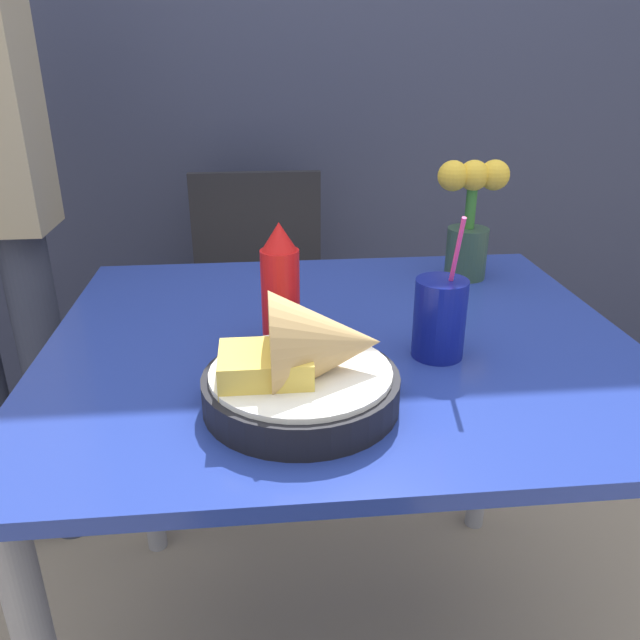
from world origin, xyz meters
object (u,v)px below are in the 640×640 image
(flower_vase, at_px, (470,217))
(chair_far_window, at_px, (259,297))
(food_basket, at_px, (309,368))
(ketchup_bottle, at_px, (280,287))
(drink_cup, at_px, (439,321))

(flower_vase, bearing_deg, chair_far_window, 128.27)
(food_basket, relative_size, flower_vase, 1.08)
(food_basket, height_order, flower_vase, flower_vase)
(chair_far_window, distance_m, flower_vase, 0.82)
(chair_far_window, bearing_deg, ketchup_bottle, -87.37)
(food_basket, bearing_deg, chair_far_window, 93.73)
(chair_far_window, relative_size, drink_cup, 3.78)
(ketchup_bottle, bearing_deg, flower_vase, 35.97)
(drink_cup, distance_m, flower_vase, 0.41)
(flower_vase, bearing_deg, drink_cup, -113.87)
(chair_far_window, xyz_separation_m, flower_vase, (0.45, -0.57, 0.38))
(chair_far_window, height_order, ketchup_bottle, ketchup_bottle)
(chair_far_window, bearing_deg, flower_vase, -51.73)
(ketchup_bottle, xyz_separation_m, drink_cup, (0.25, -0.07, -0.04))
(food_basket, distance_m, ketchup_bottle, 0.21)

